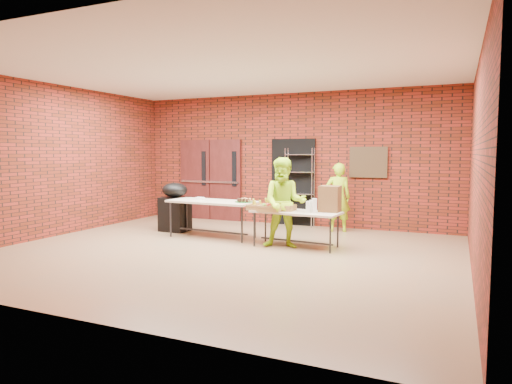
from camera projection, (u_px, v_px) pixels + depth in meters
room at (222, 162)px, 7.94m from camera, size 8.08×7.08×3.28m
double_doors at (210, 180)px, 12.01m from camera, size 1.78×0.12×2.10m
dark_doorway at (293, 182)px, 11.10m from camera, size 1.10×0.06×2.10m
bronze_plaque at (368, 162)px, 10.32m from camera, size 0.85×0.04×0.70m
wire_rack at (300, 187)px, 10.90m from camera, size 0.72×0.35×1.88m
table_left at (212, 204)px, 9.49m from camera, size 1.92×0.90×0.77m
table_right at (296, 214)px, 8.52m from camera, size 1.70×0.83×0.68m
basket_bananas at (260, 207)px, 8.72m from camera, size 0.43×0.33×0.13m
basket_oranges at (282, 207)px, 8.62m from camera, size 0.45×0.35×0.14m
basket_apples at (271, 208)px, 8.53m from camera, size 0.44×0.34×0.14m
muffin_tray at (244, 200)px, 9.19m from camera, size 0.36×0.36×0.09m
napkin_box at (200, 199)px, 9.65m from camera, size 0.17×0.11×0.06m
coffee_dispenser at (330, 199)px, 8.41m from camera, size 0.37×0.33×0.48m
cup_stack_front at (308, 207)px, 8.25m from camera, size 0.07×0.07×0.22m
cup_stack_mid at (314, 206)px, 8.23m from camera, size 0.09×0.09×0.27m
cup_stack_back at (311, 206)px, 8.35m from camera, size 0.07×0.07×0.22m
covered_grill at (175, 207)px, 10.27m from camera, size 0.61×0.51×1.09m
volunteer_woman at (338, 197)px, 10.17m from camera, size 0.65×0.54×1.54m
volunteer_man at (285, 203)px, 8.44m from camera, size 0.95×0.82×1.68m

